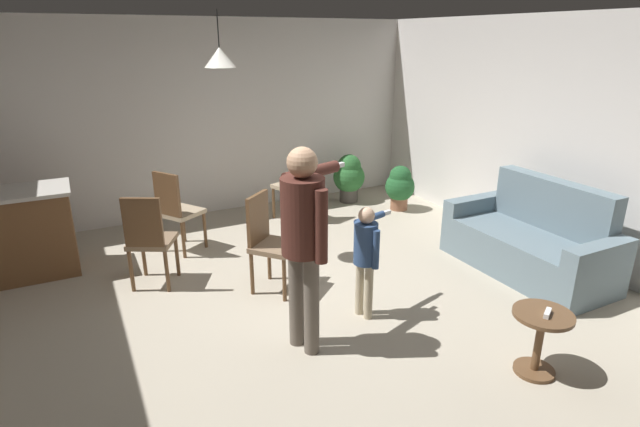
{
  "coord_description": "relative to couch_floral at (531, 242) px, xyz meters",
  "views": [
    {
      "loc": [
        -1.76,
        -3.8,
        2.45
      ],
      "look_at": [
        0.09,
        -0.17,
        1.0
      ],
      "focal_mm": 28.05,
      "sensor_mm": 36.0,
      "label": 1
    }
  ],
  "objects": [
    {
      "name": "ground",
      "position": [
        -2.56,
        0.38,
        -0.33
      ],
      "size": [
        7.68,
        7.68,
        0.0
      ],
      "primitive_type": "plane",
      "color": "#B2A893"
    },
    {
      "name": "wall_back",
      "position": [
        -2.56,
        3.58,
        1.02
      ],
      "size": [
        6.4,
        0.1,
        2.7
      ],
      "primitive_type": "cube",
      "color": "silver",
      "rests_on": "ground"
    },
    {
      "name": "wall_right",
      "position": [
        0.64,
        0.38,
        1.02
      ],
      "size": [
        0.1,
        6.4,
        2.7
      ],
      "primitive_type": "cube",
      "color": "silver",
      "rests_on": "ground"
    },
    {
      "name": "couch_floral",
      "position": [
        0.0,
        0.0,
        0.0
      ],
      "size": [
        0.85,
        1.8,
        1.0
      ],
      "rotation": [
        0.0,
        0.0,
        1.57
      ],
      "color": "slate",
      "rests_on": "ground"
    },
    {
      "name": "kitchen_counter",
      "position": [
        -5.01,
        2.39,
        0.15
      ],
      "size": [
        1.26,
        0.66,
        0.95
      ],
      "color": "brown",
      "rests_on": "ground"
    },
    {
      "name": "side_table_by_couch",
      "position": [
        -1.38,
        -1.3,
        -0.0
      ],
      "size": [
        0.44,
        0.44,
        0.52
      ],
      "color": "brown",
      "rests_on": "ground"
    },
    {
      "name": "person_adult",
      "position": [
        -2.81,
        -0.19,
        0.72
      ],
      "size": [
        0.75,
        0.65,
        1.7
      ],
      "rotation": [
        0.0,
        0.0,
        -1.25
      ],
      "color": "#60564C",
      "rests_on": "ground"
    },
    {
      "name": "person_child",
      "position": [
        -2.11,
        0.02,
        0.33
      ],
      "size": [
        0.52,
        0.4,
        1.06
      ],
      "rotation": [
        0.0,
        0.0,
        -1.31
      ],
      "color": "tan",
      "rests_on": "ground"
    },
    {
      "name": "dining_chair_by_counter",
      "position": [
        -3.32,
        2.27,
        0.21
      ],
      "size": [
        0.58,
        0.58,
        1.0
      ],
      "rotation": [
        0.0,
        0.0,
        5.28
      ],
      "color": "brown",
      "rests_on": "ground"
    },
    {
      "name": "dining_chair_near_wall",
      "position": [
        -2.69,
        0.9,
        0.21
      ],
      "size": [
        0.59,
        0.59,
        1.0
      ],
      "rotation": [
        0.0,
        0.0,
        3.84
      ],
      "color": "brown",
      "rests_on": "ground"
    },
    {
      "name": "dining_chair_centre_back",
      "position": [
        -3.75,
        1.49,
        0.21
      ],
      "size": [
        0.57,
        0.57,
        1.0
      ],
      "rotation": [
        0.0,
        0.0,
        5.8
      ],
      "color": "brown",
      "rests_on": "ground"
    },
    {
      "name": "dining_chair_spare",
      "position": [
        -1.61,
        2.66,
        0.21
      ],
      "size": [
        0.54,
        0.54,
        1.0
      ],
      "rotation": [
        0.0,
        0.0,
        0.34
      ],
      "color": "brown",
      "rests_on": "ground"
    },
    {
      "name": "potted_plant_corner",
      "position": [
        -0.53,
        3.03,
        0.08
      ],
      "size": [
        0.49,
        0.49,
        0.75
      ],
      "color": "#4C4742",
      "rests_on": "ground"
    },
    {
      "name": "potted_plant_by_wall",
      "position": [
        -0.05,
        2.35,
        0.03
      ],
      "size": [
        0.43,
        0.43,
        0.67
      ],
      "color": "brown",
      "rests_on": "ground"
    },
    {
      "name": "spare_remote_on_table",
      "position": [
        -1.39,
        -1.33,
        0.21
      ],
      "size": [
        0.13,
        0.1,
        0.04
      ],
      "primitive_type": "cube",
      "rotation": [
        0.0,
        0.0,
        2.1
      ],
      "color": "white",
      "rests_on": "side_table_by_couch"
    },
    {
      "name": "ceiling_light_pendant",
      "position": [
        -2.83,
        1.75,
        1.92
      ],
      "size": [
        0.32,
        0.32,
        0.55
      ],
      "color": "silver"
    }
  ]
}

